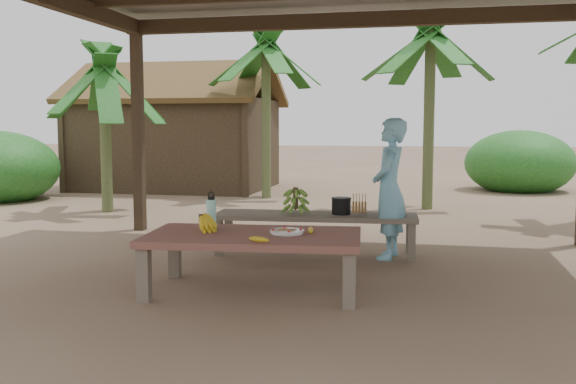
% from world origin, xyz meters
% --- Properties ---
extents(ground, '(80.00, 80.00, 0.00)m').
position_xyz_m(ground, '(0.00, 0.00, 0.00)').
color(ground, brown).
rests_on(ground, ground).
extents(work_table, '(1.88, 1.16, 0.50)m').
position_xyz_m(work_table, '(-0.44, -0.54, 0.43)').
color(work_table, brown).
rests_on(work_table, ground).
extents(bench, '(2.23, 0.74, 0.45)m').
position_xyz_m(bench, '(-0.19, 1.14, 0.39)').
color(bench, brown).
rests_on(bench, ground).
extents(ripe_banana_bunch, '(0.33, 0.31, 0.17)m').
position_xyz_m(ripe_banana_bunch, '(-0.91, -0.53, 0.58)').
color(ripe_banana_bunch, yellow).
rests_on(ripe_banana_bunch, work_table).
extents(plate, '(0.29, 0.29, 0.04)m').
position_xyz_m(plate, '(-0.16, -0.49, 0.52)').
color(plate, white).
rests_on(plate, work_table).
extents(loose_banana_front, '(0.17, 0.11, 0.04)m').
position_xyz_m(loose_banana_front, '(-0.29, -0.92, 0.52)').
color(loose_banana_front, yellow).
rests_on(loose_banana_front, work_table).
extents(loose_banana_side, '(0.08, 0.15, 0.04)m').
position_xyz_m(loose_banana_side, '(0.03, -0.39, 0.52)').
color(loose_banana_side, yellow).
rests_on(loose_banana_side, work_table).
extents(water_flask, '(0.09, 0.09, 0.32)m').
position_xyz_m(water_flask, '(-0.90, -0.29, 0.64)').
color(water_flask, '#43D2BF').
rests_on(water_flask, work_table).
extents(green_banana_stalk, '(0.28, 0.28, 0.30)m').
position_xyz_m(green_banana_stalk, '(-0.41, 1.12, 0.60)').
color(green_banana_stalk, '#598C2D').
rests_on(green_banana_stalk, bench).
extents(cooking_pot, '(0.21, 0.21, 0.17)m').
position_xyz_m(cooking_pot, '(0.09, 1.17, 0.54)').
color(cooking_pot, black).
rests_on(cooking_pot, bench).
extents(skewer_rack, '(0.18, 0.09, 0.24)m').
position_xyz_m(skewer_rack, '(0.29, 1.12, 0.57)').
color(skewer_rack, '#A57F47').
rests_on(skewer_rack, bench).
extents(woman, '(0.41, 0.58, 1.49)m').
position_xyz_m(woman, '(0.61, 1.10, 0.75)').
color(woman, '#72B7D7').
rests_on(woman, ground).
extents(hut, '(4.40, 3.43, 2.85)m').
position_xyz_m(hut, '(-4.50, 8.00, 1.10)').
color(hut, black).
rests_on(hut, ground).
extents(banana_plant_n, '(1.80, 1.80, 3.19)m').
position_xyz_m(banana_plant_n, '(1.03, 5.37, 2.70)').
color(banana_plant_n, '#596638').
rests_on(banana_plant_n, ground).
extents(banana_plant_nw, '(1.80, 1.80, 3.21)m').
position_xyz_m(banana_plant_nw, '(-2.05, 6.42, 2.72)').
color(banana_plant_nw, '#596638').
rests_on(banana_plant_nw, ground).
extents(banana_plant_w, '(1.80, 1.80, 2.56)m').
position_xyz_m(banana_plant_w, '(-4.12, 3.88, 2.08)').
color(banana_plant_w, '#596638').
rests_on(banana_plant_w, ground).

